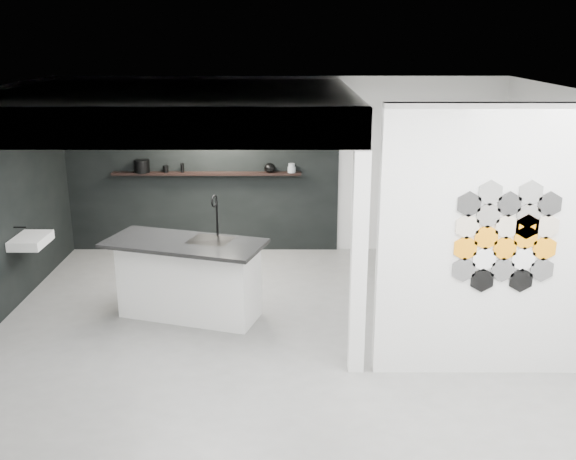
# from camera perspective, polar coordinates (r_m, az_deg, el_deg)

# --- Properties ---
(floor) EXTENTS (7.00, 6.00, 0.01)m
(floor) POSITION_cam_1_polar(r_m,az_deg,el_deg) (7.88, -0.74, -8.70)
(floor) COLOR slate
(partition_panel) EXTENTS (2.45, 0.15, 2.80)m
(partition_panel) POSITION_cam_1_polar(r_m,az_deg,el_deg) (6.76, 18.31, -1.21)
(partition_panel) COLOR silver
(partition_panel) RESTS_ON floor
(bay_clad_back) EXTENTS (4.40, 0.04, 2.35)m
(bay_clad_back) POSITION_cam_1_polar(r_m,az_deg,el_deg) (10.41, -7.71, 4.44)
(bay_clad_back) COLOR black
(bay_clad_back) RESTS_ON floor
(bay_clad_left) EXTENTS (0.04, 4.00, 2.35)m
(bay_clad_left) POSITION_cam_1_polar(r_m,az_deg,el_deg) (9.13, -23.00, 1.45)
(bay_clad_left) COLOR black
(bay_clad_left) RESTS_ON floor
(bulkhead) EXTENTS (4.40, 4.00, 0.40)m
(bulkhead) POSITION_cam_1_polar(r_m,az_deg,el_deg) (8.26, -9.92, 10.77)
(bulkhead) COLOR silver
(bulkhead) RESTS_ON corner_column
(corner_column) EXTENTS (0.16, 0.16, 2.35)m
(corner_column) POSITION_cam_1_polar(r_m,az_deg,el_deg) (6.53, 6.31, -3.13)
(corner_column) COLOR silver
(corner_column) RESTS_ON floor
(fascia_beam) EXTENTS (4.40, 0.16, 0.40)m
(fascia_beam) POSITION_cam_1_polar(r_m,az_deg,el_deg) (6.40, -12.83, 8.84)
(fascia_beam) COLOR silver
(fascia_beam) RESTS_ON corner_column
(wall_basin) EXTENTS (0.40, 0.60, 0.12)m
(wall_basin) POSITION_cam_1_polar(r_m,az_deg,el_deg) (8.96, -21.89, -0.88)
(wall_basin) COLOR silver
(wall_basin) RESTS_ON bay_clad_left
(display_shelf) EXTENTS (3.00, 0.15, 0.04)m
(display_shelf) POSITION_cam_1_polar(r_m,az_deg,el_deg) (10.27, -7.26, 5.00)
(display_shelf) COLOR black
(display_shelf) RESTS_ON bay_clad_back
(kitchen_island) EXTENTS (2.08, 1.37, 1.54)m
(kitchen_island) POSITION_cam_1_polar(r_m,az_deg,el_deg) (8.08, -8.80, -4.17)
(kitchen_island) COLOR silver
(kitchen_island) RESTS_ON floor
(stockpot) EXTENTS (0.30, 0.30, 0.20)m
(stockpot) POSITION_cam_1_polar(r_m,az_deg,el_deg) (10.42, -12.86, 5.56)
(stockpot) COLOR black
(stockpot) RESTS_ON display_shelf
(kettle) EXTENTS (0.21, 0.21, 0.15)m
(kettle) POSITION_cam_1_polar(r_m,az_deg,el_deg) (10.17, -1.64, 5.56)
(kettle) COLOR black
(kettle) RESTS_ON display_shelf
(glass_bowl) EXTENTS (0.15, 0.15, 0.09)m
(glass_bowl) POSITION_cam_1_polar(r_m,az_deg,el_deg) (10.17, 0.32, 5.40)
(glass_bowl) COLOR gray
(glass_bowl) RESTS_ON display_shelf
(glass_vase) EXTENTS (0.12, 0.12, 0.14)m
(glass_vase) POSITION_cam_1_polar(r_m,az_deg,el_deg) (10.16, 0.32, 5.54)
(glass_vase) COLOR gray
(glass_vase) RESTS_ON display_shelf
(bottle_dark) EXTENTS (0.07, 0.07, 0.14)m
(bottle_dark) POSITION_cam_1_polar(r_m,az_deg,el_deg) (10.30, -9.38, 5.47)
(bottle_dark) COLOR black
(bottle_dark) RESTS_ON display_shelf
(utensil_cup) EXTENTS (0.10, 0.10, 0.11)m
(utensil_cup) POSITION_cam_1_polar(r_m,az_deg,el_deg) (10.36, -10.82, 5.35)
(utensil_cup) COLOR black
(utensil_cup) RESTS_ON display_shelf
(hex_tile_cluster) EXTENTS (1.04, 0.02, 1.16)m
(hex_tile_cluster) POSITION_cam_1_polar(r_m,az_deg,el_deg) (6.66, 18.88, -0.59)
(hex_tile_cluster) COLOR black
(hex_tile_cluster) RESTS_ON partition_panel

